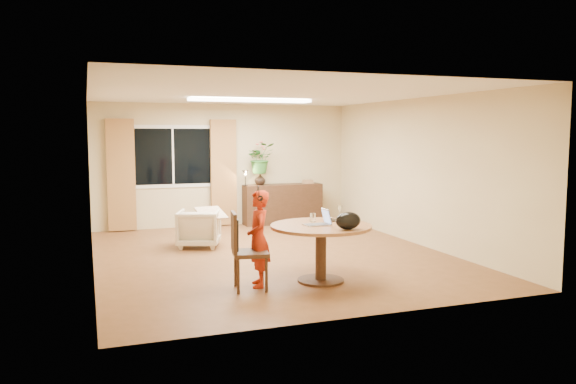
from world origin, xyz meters
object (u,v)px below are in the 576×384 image
Objects in this scene: armchair at (199,228)px; dining_table at (321,237)px; dining_chair at (250,251)px; sideboard at (283,204)px; child at (259,239)px.

dining_table is at bearing 130.41° from armchair.
dining_table is 3.06m from armchair.
sideboard is at bearing 75.12° from dining_chair.
sideboard is at bearing -119.79° from armchair.
child reaches higher than armchair.
armchair is 0.41× the size of sideboard.
armchair is (-0.25, 2.78, -0.30)m from child.
dining_table is 0.78× the size of sideboard.
dining_table is 1.88× the size of armchair.
sideboard is (1.97, 4.70, -0.19)m from child.
dining_chair is at bearing -177.18° from dining_table.
sideboard is (2.11, 4.82, -0.06)m from dining_chair.
child reaches higher than dining_table.
child is (0.14, 0.11, 0.13)m from dining_chair.
armchair is at bearing -139.08° from sideboard.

